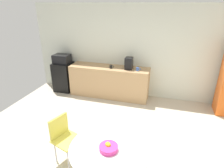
# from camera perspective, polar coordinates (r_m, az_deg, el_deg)

# --- Properties ---
(ground_plane) EXTENTS (6.00, 6.00, 0.00)m
(ground_plane) POSITION_cam_1_polar(r_m,az_deg,el_deg) (3.60, -4.16, -22.95)
(ground_plane) COLOR beige
(wall_back) EXTENTS (6.00, 0.10, 2.60)m
(wall_back) POSITION_cam_1_polar(r_m,az_deg,el_deg) (5.56, 6.32, 9.50)
(wall_back) COLOR silver
(wall_back) RESTS_ON ground_plane
(counter_block) EXTENTS (2.29, 0.60, 0.90)m
(counter_block) POSITION_cam_1_polar(r_m,az_deg,el_deg) (5.63, -0.84, 0.73)
(counter_block) COLOR tan
(counter_block) RESTS_ON ground_plane
(mini_fridge) EXTENTS (0.54, 0.54, 0.89)m
(mini_fridge) POSITION_cam_1_polar(r_m,az_deg,el_deg) (6.21, -14.13, 2.15)
(mini_fridge) COLOR black
(mini_fridge) RESTS_ON ground_plane
(microwave) EXTENTS (0.48, 0.38, 0.26)m
(microwave) POSITION_cam_1_polar(r_m,az_deg,el_deg) (6.04, -14.66, 7.27)
(microwave) COLOR black
(microwave) RESTS_ON mini_fridge
(round_table) EXTENTS (1.14, 1.14, 0.73)m
(round_table) POSITION_cam_1_polar(r_m,az_deg,el_deg) (2.90, -0.62, -20.22)
(round_table) COLOR silver
(round_table) RESTS_ON ground_plane
(chair_yellow) EXTENTS (0.53, 0.53, 0.83)m
(chair_yellow) POSITION_cam_1_polar(r_m,az_deg,el_deg) (3.49, -14.36, -14.17)
(chair_yellow) COLOR silver
(chair_yellow) RESTS_ON ground_plane
(fruit_bowl) EXTENTS (0.26, 0.26, 0.11)m
(fruit_bowl) POSITION_cam_1_polar(r_m,az_deg,el_deg) (2.75, -1.04, -18.37)
(fruit_bowl) COLOR #D8338C
(fruit_bowl) RESTS_ON round_table
(mug_white) EXTENTS (0.13, 0.08, 0.09)m
(mug_white) POSITION_cam_1_polar(r_m,az_deg,el_deg) (5.36, -0.29, 5.20)
(mug_white) COLOR black
(mug_white) RESTS_ON counter_block
(mug_green) EXTENTS (0.13, 0.08, 0.09)m
(mug_green) POSITION_cam_1_polar(r_m,az_deg,el_deg) (5.20, 7.64, 4.43)
(mug_green) COLOR #3F66BF
(mug_green) RESTS_ON counter_block
(coffee_maker) EXTENTS (0.20, 0.24, 0.32)m
(coffee_maker) POSITION_cam_1_polar(r_m,az_deg,el_deg) (5.30, 5.04, 6.18)
(coffee_maker) COLOR black
(coffee_maker) RESTS_ON counter_block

